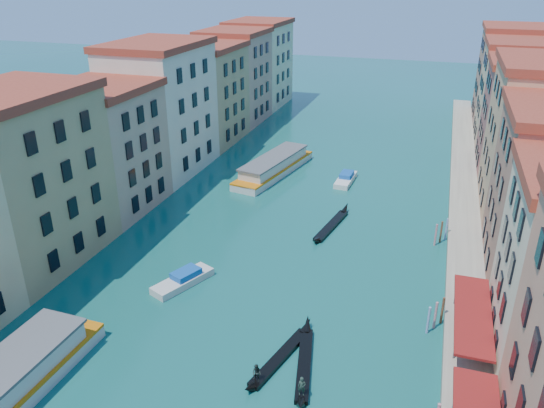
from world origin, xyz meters
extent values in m
cube|color=tan|center=(-26.00, 39.50, 9.50)|extent=(12.00, 17.00, 19.00)
cube|color=maroon|center=(-26.00, 39.50, 19.50)|extent=(12.80, 17.40, 1.00)
cube|color=tan|center=(-26.00, 55.00, 8.25)|extent=(12.00, 14.00, 16.50)
cube|color=maroon|center=(-26.00, 55.00, 17.00)|extent=(12.80, 14.40, 1.00)
cube|color=beige|center=(-26.00, 71.00, 10.00)|extent=(12.00, 18.00, 20.00)
cube|color=maroon|center=(-26.00, 71.00, 20.50)|extent=(12.80, 18.40, 1.00)
cube|color=tan|center=(-26.00, 88.00, 8.75)|extent=(12.00, 16.00, 17.50)
cube|color=maroon|center=(-26.00, 88.00, 18.00)|extent=(12.80, 16.40, 1.00)
cube|color=tan|center=(-26.00, 103.50, 9.25)|extent=(12.00, 15.00, 18.50)
cube|color=maroon|center=(-26.00, 103.50, 19.00)|extent=(12.80, 15.40, 1.00)
cube|color=beige|center=(-26.00, 119.50, 9.50)|extent=(12.00, 17.00, 19.00)
cube|color=maroon|center=(-26.00, 119.50, 19.50)|extent=(12.80, 17.40, 1.00)
cube|color=tan|center=(30.00, 71.00, 10.00)|extent=(12.00, 18.00, 20.00)
cube|color=#9B5148|center=(30.00, 87.50, 8.75)|extent=(12.00, 15.00, 17.50)
cube|color=maroon|center=(30.00, 87.50, 18.00)|extent=(12.80, 15.40, 1.00)
cube|color=tan|center=(30.00, 103.00, 9.25)|extent=(12.00, 16.00, 18.50)
cube|color=maroon|center=(30.00, 103.00, 19.00)|extent=(12.80, 16.40, 1.00)
cube|color=#A36C54|center=(30.00, 119.50, 9.75)|extent=(12.00, 17.00, 19.50)
cube|color=maroon|center=(30.00, 119.50, 20.00)|extent=(12.80, 17.40, 1.00)
cube|color=gray|center=(22.00, 65.00, 0.50)|extent=(4.00, 140.00, 1.00)
cylinder|color=#59595B|center=(20.80, 28.60, 1.50)|extent=(0.12, 0.12, 3.00)
cube|color=maroon|center=(22.20, 39.00, 3.00)|extent=(3.20, 12.60, 0.25)
cylinder|color=#59595B|center=(20.80, 34.80, 1.50)|extent=(0.12, 0.12, 3.00)
cylinder|color=#59595B|center=(20.80, 43.20, 1.50)|extent=(0.12, 0.12, 3.00)
cylinder|color=#502E1B|center=(18.50, 39.00, 1.30)|extent=(0.24, 0.24, 3.20)
cylinder|color=#502E1B|center=(19.10, 40.00, 1.30)|extent=(0.24, 0.24, 3.20)
cylinder|color=#502E1B|center=(19.70, 41.00, 1.30)|extent=(0.24, 0.24, 3.20)
cylinder|color=#502E1B|center=(18.50, 57.00, 1.30)|extent=(0.24, 0.24, 3.20)
cylinder|color=#502E1B|center=(19.10, 58.00, 1.30)|extent=(0.24, 0.24, 3.20)
cylinder|color=#502E1B|center=(19.70, 59.00, 1.30)|extent=(0.24, 0.24, 3.20)
cube|color=silver|center=(-7.91, 74.57, 0.60)|extent=(8.29, 20.53, 1.20)
cube|color=silver|center=(-7.91, 74.57, 1.90)|extent=(7.02, 16.50, 1.60)
cube|color=#59595B|center=(-7.91, 74.57, 2.86)|extent=(7.41, 17.05, 0.25)
cube|color=orange|center=(-7.91, 74.57, 1.15)|extent=(8.34, 20.54, 0.25)
cube|color=black|center=(8.68, 31.08, 0.22)|extent=(2.89, 9.12, 0.45)
cone|color=black|center=(7.68, 36.03, 0.61)|extent=(1.29, 2.17, 1.69)
cone|color=black|center=(9.68, 26.14, 0.50)|extent=(1.22, 1.82, 1.49)
imported|color=#22352B|center=(9.44, 27.33, 1.27)|extent=(0.70, 0.53, 1.74)
cube|color=black|center=(6.43, 31.23, 0.21)|extent=(3.19, 8.56, 0.43)
cone|color=black|center=(7.64, 35.84, 0.57)|extent=(1.31, 2.07, 1.60)
cone|color=black|center=(5.22, 26.62, 0.48)|extent=(1.23, 1.75, 1.41)
imported|color=black|center=(5.51, 27.73, 1.20)|extent=(0.93, 0.80, 1.64)
cube|color=black|center=(5.31, 57.96, 0.23)|extent=(2.77, 9.53, 0.47)
cone|color=black|center=(6.22, 63.14, 0.63)|extent=(1.30, 2.24, 1.77)
cone|color=black|center=(4.40, 52.78, 0.53)|extent=(1.23, 1.89, 1.56)
cube|color=beige|center=(-7.12, 39.49, 0.41)|extent=(4.92, 7.50, 0.82)
cube|color=#1451A6|center=(-6.92, 39.96, 1.13)|extent=(2.92, 3.56, 0.72)
cube|color=silver|center=(4.13, 74.40, 0.40)|extent=(2.58, 7.16, 0.81)
cube|color=#1451A6|center=(4.16, 74.90, 1.11)|extent=(1.97, 3.11, 0.71)
camera|label=1|loc=(17.07, -3.99, 31.57)|focal=35.00mm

